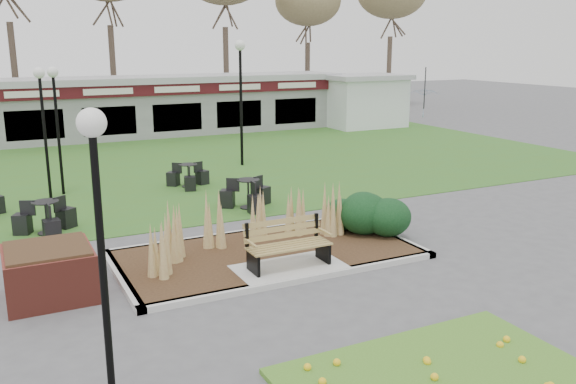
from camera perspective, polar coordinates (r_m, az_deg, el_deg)
name	(u,v)px	position (r m, az deg, el deg)	size (l,w,h in m)	color
ground	(293,275)	(12.20, 0.43, -7.77)	(100.00, 100.00, 0.00)	#515154
lawn	(146,167)	(23.13, -13.19, 2.27)	(34.00, 16.00, 0.02)	#3B6820
planting_bed	(316,231)	(13.76, 2.62, -3.63)	(6.75, 3.40, 1.27)	#352215
park_bench	(287,243)	(12.20, -0.10, -4.82)	(1.70, 0.66, 0.93)	#A58A4A
brick_planter	(49,272)	(11.83, -21.44, -7.00)	(1.50, 1.50, 0.95)	maroon
food_pavilion	(103,108)	(30.65, -16.90, 7.56)	(24.60, 3.40, 2.90)	gray
service_hut	(363,100)	(33.87, 7.06, 8.54)	(4.40, 3.40, 2.83)	white
lamp_post_near_left	(98,204)	(6.89, -17.37, -1.06)	(0.32, 0.32, 3.83)	black
lamp_post_mid_left	(55,102)	(19.28, -20.93, 7.83)	(0.32, 0.32, 3.82)	black
lamp_post_mid_right	(42,104)	(18.88, -22.03, 7.63)	(0.32, 0.32, 3.82)	black
lamp_post_far_right	(241,75)	(22.57, -4.46, 10.85)	(0.38, 0.38, 4.59)	black
bistro_set_a	(47,223)	(15.71, -21.63, -2.70)	(1.50, 1.37, 0.80)	black
bistro_set_c	(248,198)	(16.90, -3.73, -0.61)	(1.52, 1.37, 0.81)	black
bistro_set_d	(188,179)	(19.63, -9.29, 1.19)	(1.35, 1.32, 0.73)	black
patio_umbrella	(424,103)	(33.69, 12.61, 8.13)	(2.03, 2.05, 2.20)	black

